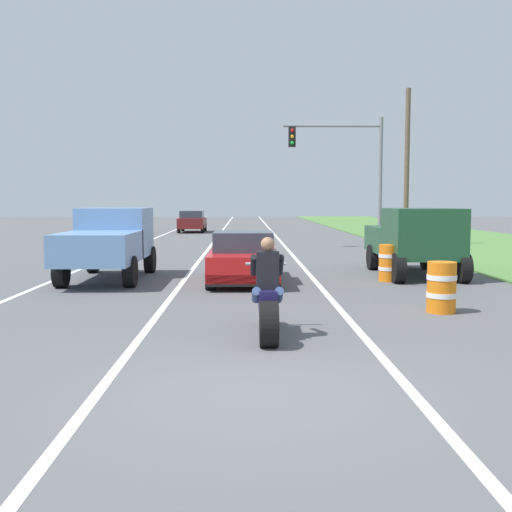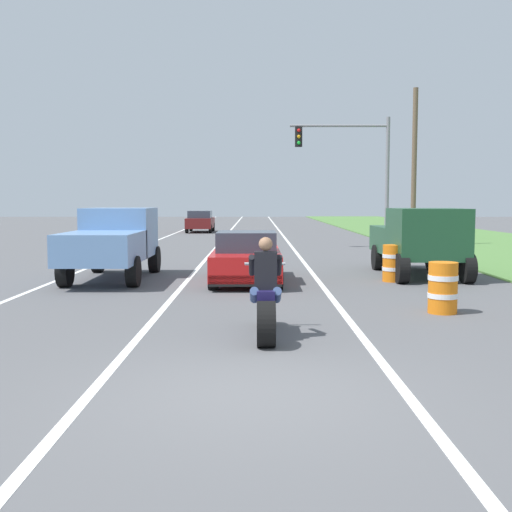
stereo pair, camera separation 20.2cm
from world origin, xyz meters
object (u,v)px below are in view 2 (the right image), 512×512
Objects in this scene: motorcycle_with_rider at (264,301)px; sports_car_red at (245,259)px; construction_barrel_nearest at (441,287)px; construction_barrel_mid at (392,263)px; distant_car_far_ahead at (199,221)px; pickup_truck_left_lane_light_blue at (111,240)px; pickup_truck_right_shoulder_dark_green at (417,238)px; traffic_light_mast_near at (355,161)px.

motorcycle_with_rider reaches higher than sports_car_red.
motorcycle_with_rider is at bearing -147.09° from construction_barrel_nearest.
construction_barrel_mid is at bearing 89.05° from construction_barrel_nearest.
distant_car_far_ahead is (-3.65, 27.15, 0.14)m from sports_car_red.
distant_car_far_ahead reaches higher than construction_barrel_mid.
sports_car_red is 3.80m from pickup_truck_left_lane_light_blue.
distant_car_far_ahead is at bearing 105.74° from construction_barrel_mid.
motorcycle_with_rider is 0.46× the size of pickup_truck_right_shoulder_dark_green.
pickup_truck_right_shoulder_dark_green reaches higher than construction_barrel_mid.
traffic_light_mast_near is 6.00× the size of construction_barrel_nearest.
motorcycle_with_rider is 8.66m from pickup_truck_left_lane_light_blue.
construction_barrel_mid is (0.08, 4.84, 0.00)m from construction_barrel_nearest.
pickup_truck_left_lane_light_blue and pickup_truck_right_shoulder_dark_green have the same top height.
motorcycle_with_rider reaches higher than construction_barrel_mid.
pickup_truck_left_lane_light_blue reaches higher than motorcycle_with_rider.
construction_barrel_nearest is at bearing -93.32° from traffic_light_mast_near.
construction_barrel_nearest is (3.49, 2.26, -0.09)m from motorcycle_with_rider.
distant_car_far_ahead is (-7.55, 31.93, 0.27)m from construction_barrel_nearest.
pickup_truck_left_lane_light_blue is 4.80× the size of construction_barrel_mid.
traffic_light_mast_near is at bearing 90.59° from pickup_truck_right_shoulder_dark_green.
motorcycle_with_rider is 34.43m from distant_car_far_ahead.
traffic_light_mast_near is 12.61m from construction_barrel_mid.
pickup_truck_right_shoulder_dark_green is 11.17m from traffic_light_mast_near.
construction_barrel_mid is (3.98, 0.07, -0.13)m from sports_car_red.
distant_car_far_ahead is at bearing 119.63° from traffic_light_mast_near.
construction_barrel_mid is (-0.90, -12.08, -3.49)m from traffic_light_mast_near.
sports_car_red is 4.30× the size of construction_barrel_mid.
sports_car_red is 4.30× the size of construction_barrel_nearest.
motorcycle_with_rider is 0.51× the size of sports_car_red.
construction_barrel_mid is (-1.01, -1.29, -0.60)m from pickup_truck_right_shoulder_dark_green.
traffic_light_mast_near is (8.62, 11.59, 2.89)m from pickup_truck_left_lane_light_blue.
construction_barrel_mid is 28.14m from distant_car_far_ahead.
pickup_truck_left_lane_light_blue is at bearing 145.06° from construction_barrel_nearest.
traffic_light_mast_near is 6.00× the size of construction_barrel_mid.
pickup_truck_left_lane_light_blue is 8.76m from pickup_truck_right_shoulder_dark_green.
sports_car_red is 6.17m from construction_barrel_nearest.
pickup_truck_right_shoulder_dark_green is at bearing 15.29° from sports_car_red.
pickup_truck_right_shoulder_dark_green is at bearing 51.94° from construction_barrel_mid.
construction_barrel_nearest is at bearing -50.74° from sports_car_red.
sports_car_red is (-0.41, 7.03, 0.04)m from motorcycle_with_rider.
construction_barrel_nearest is 1.00× the size of construction_barrel_mid.
pickup_truck_left_lane_light_blue is (-3.73, 0.56, 0.48)m from sports_car_red.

